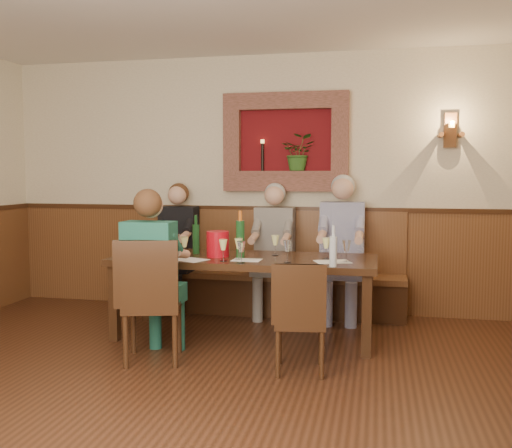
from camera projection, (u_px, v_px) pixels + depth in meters
The scene contains 32 objects.
ground_plane at pixel (176, 421), 3.50m from camera, with size 6.00×6.00×0.00m, color #351C0E.
room_shell at pixel (171, 110), 3.33m from camera, with size 6.04×6.04×2.82m.
wainscoting at pixel (174, 327), 3.45m from camera, with size 6.02×6.02×1.15m.
wall_niche at pixel (289, 146), 6.16m from camera, with size 1.36×0.30×1.06m.
wall_sconce at pixel (450, 131), 5.78m from camera, with size 0.25×0.20×0.35m.
dining_table at pixel (244, 265), 5.24m from camera, with size 2.40×0.90×0.75m.
bench at pixel (264, 283), 6.19m from camera, with size 3.00×0.45×1.11m.
chair_near_left at pixel (153, 326), 4.59m from camera, with size 0.54×0.54×1.01m.
chair_near_right at pixel (300, 340), 4.34m from camera, with size 0.42×0.42×0.86m.
person_bench_left at pixel (176, 258), 6.27m from camera, with size 0.41×0.51×1.41m.
person_bench_mid at pixel (273, 261), 6.04m from camera, with size 0.41×0.51×1.41m.
person_bench_right at pixel (341, 260), 5.89m from camera, with size 0.45×0.56×1.50m.
person_chair_front at pixel (154, 290), 4.61m from camera, with size 0.41×0.50×1.40m.
spittoon_bucket at pixel (218, 244), 5.24m from camera, with size 0.21×0.21×0.23m, color red.
wine_bottle_green_a at pixel (240, 238), 5.16m from camera, with size 0.09×0.09×0.43m.
wine_bottle_green_b at pixel (196, 238), 5.43m from camera, with size 0.09×0.09×0.37m.
water_bottle at pixel (333, 250), 4.68m from camera, with size 0.06×0.06×0.34m.
tasting_sheet_a at pixel (156, 258), 5.17m from camera, with size 0.30×0.22×0.00m, color white.
tasting_sheet_b at pixel (247, 260), 5.03m from camera, with size 0.25×0.18×0.00m, color white.
tasting_sheet_c at pixel (332, 262), 4.94m from camera, with size 0.30×0.21×0.00m, color white.
tasting_sheet_d at pixel (189, 260), 5.05m from camera, with size 0.31×0.22×0.00m, color white.
wine_glass_0 at pixel (141, 245), 5.33m from camera, with size 0.08×0.08×0.19m, color #F3F592, non-canonical shape.
wine_glass_1 at pixel (177, 244), 5.42m from camera, with size 0.08×0.08×0.19m, color white, non-canonical shape.
wine_glass_2 at pixel (185, 247), 5.17m from camera, with size 0.08×0.08×0.19m, color #F3F592, non-canonical shape.
wine_glass_3 at pixel (213, 243), 5.45m from camera, with size 0.08×0.08×0.19m, color white, non-canonical shape.
wine_glass_4 at pixel (239, 249), 5.05m from camera, with size 0.08×0.08×0.19m, color #F3F592, non-canonical shape.
wine_glass_5 at pixel (275, 245), 5.31m from camera, with size 0.08×0.08×0.19m, color #F3F592, non-canonical shape.
wine_glass_6 at pixel (287, 251), 4.89m from camera, with size 0.08×0.08×0.19m, color white, non-canonical shape.
wine_glass_7 at pixel (326, 248), 5.09m from camera, with size 0.08×0.08×0.19m, color #F3F592, non-canonical shape.
wine_glass_8 at pixel (346, 251), 4.92m from camera, with size 0.08×0.08×0.19m, color white, non-canonical shape.
wine_glass_9 at pixel (223, 250), 4.97m from camera, with size 0.08×0.08×0.19m, color #F3F592, non-canonical shape.
wine_glass_10 at pixel (241, 252), 4.85m from camera, with size 0.08×0.08×0.19m, color white, non-canonical shape.
Camera 1 is at (1.19, -3.20, 1.52)m, focal length 40.00 mm.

